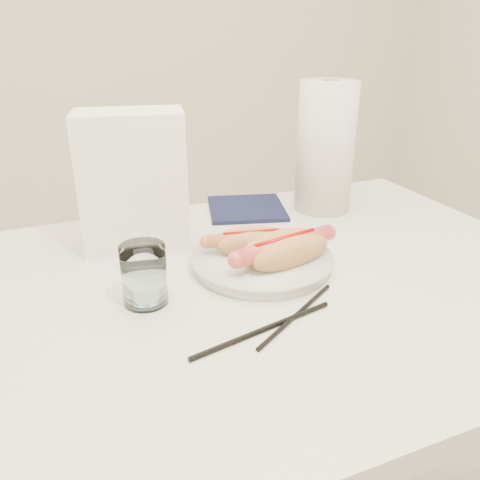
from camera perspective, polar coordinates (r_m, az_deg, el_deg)
name	(u,v)px	position (r m, az deg, el deg)	size (l,w,h in m)	color
table	(241,312)	(0.87, 0.12, -8.35)	(1.20, 0.80, 0.75)	silver
plate	(261,262)	(0.89, 2.48, -2.54)	(0.24, 0.24, 0.02)	silver
hotdog_left	(251,241)	(0.89, 1.30, -0.16)	(0.17, 0.09, 0.04)	tan
hotdog_right	(285,250)	(0.85, 5.17, -1.12)	(0.20, 0.11, 0.05)	tan
water_glass	(144,275)	(0.78, -10.98, -3.94)	(0.07, 0.07, 0.10)	white
chopstick_near	(264,329)	(0.72, 2.74, -10.23)	(0.01, 0.01, 0.24)	black
chopstick_far	(296,315)	(0.75, 6.52, -8.55)	(0.01, 0.01, 0.21)	black
napkin_box	(134,181)	(0.95, -12.15, 6.61)	(0.20, 0.11, 0.26)	white
navy_napkin	(247,208)	(1.16, 0.76, 3.66)	(0.17, 0.17, 0.01)	#101534
paper_towel_roll	(326,147)	(1.15, 9.82, 10.45)	(0.13, 0.13, 0.29)	white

